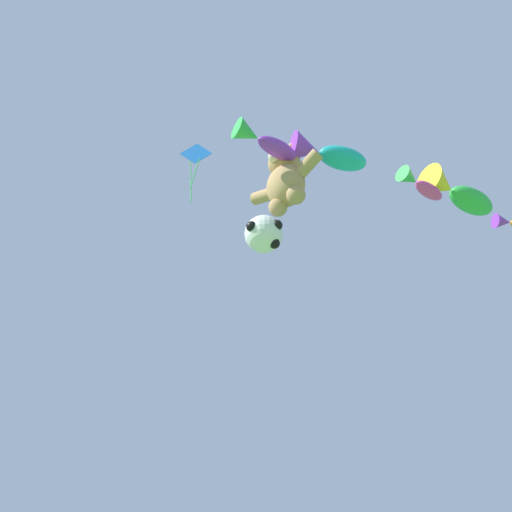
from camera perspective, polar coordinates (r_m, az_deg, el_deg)
The scene contains 7 objects.
teddy_bear_kite at distance 13.23m, azimuth 3.34°, elevation 8.85°, with size 2.32×1.02×2.36m.
soccer_ball_kite at distance 11.97m, azimuth 0.92°, elevation 2.53°, with size 1.02×1.02×0.94m.
fish_kite_violet at distance 13.08m, azimuth 0.74°, elevation 13.03°, with size 1.01×1.85×0.59m.
fish_kite_teal at distance 13.96m, azimuth 7.82°, elevation 11.51°, with size 1.75×2.25×0.85m.
fish_kite_magenta at distance 14.52m, azimuth 18.14°, elevation 7.80°, with size 0.77×1.60×0.50m.
fish_kite_emerald at distance 15.70m, azimuth 21.88°, elevation 6.72°, with size 1.54×2.61×0.94m.
diamond_kite at distance 16.99m, azimuth -6.95°, elevation 11.02°, with size 0.81×0.74×2.77m.
Camera 1 is at (4.95, -2.09, 1.62)m, focal length 35.00 mm.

